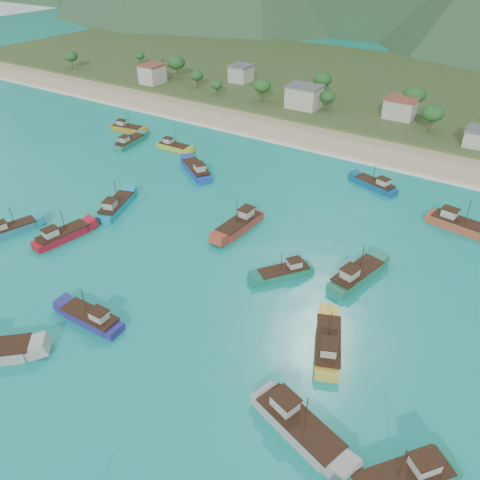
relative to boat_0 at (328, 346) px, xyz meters
The scene contains 22 objects.
ground 19.43m from the boat_0, 166.25° to the right, with size 600.00×600.00×0.00m, color #0C8A81.
beach 76.74m from the boat_0, 104.23° to the left, with size 400.00×18.00×1.20m, color beige.
land 136.70m from the boat_0, 97.93° to the left, with size 400.00×110.00×2.40m, color #385123.
surf_line 67.58m from the boat_0, 106.21° to the left, with size 400.00×2.50×0.08m, color white.
village 97.01m from the boat_0, 89.24° to the left, with size 210.24×28.92×6.70m.
vegetation 103.16m from the boat_0, 106.83° to the left, with size 278.61×25.78×9.07m.
boat_0 is the anchor object (origin of this frame).
boat_1 55.59m from the boat_0, 166.70° to the left, with size 6.91×12.05×6.83m.
boat_2 62.04m from the boat_0, 144.27° to the left, with size 12.00×9.56×7.10m.
boat_3 53.50m from the boat_0, 101.95° to the left, with size 10.92×6.21×6.19m.
boat_6 65.26m from the boat_0, behind, with size 5.71×10.34×5.86m.
boat_7 14.09m from the boat_0, 80.80° to the right, with size 13.23×7.51×7.50m.
boat_9 17.52m from the boat_0, 97.77° to the left, with size 6.30×12.45×7.06m.
boat_11 34.71m from the boat_0, 143.58° to the left, with size 4.34×12.18×7.07m.
boat_12 20.02m from the boat_0, 42.80° to the right, with size 10.41×11.65×7.15m.
boat_13 17.77m from the boat_0, 137.88° to the left, with size 8.18×9.52×5.76m.
boat_15 35.37m from the boat_0, 156.64° to the right, with size 10.62×3.34×6.24m.
boat_22 54.71m from the boat_0, behind, with size 5.15×11.33×6.46m.
boat_24 98.62m from the boat_0, 150.25° to the left, with size 10.44×4.45×5.97m.
boat_26 44.92m from the boat_0, 78.64° to the left, with size 12.59×5.46×7.20m.
boat_29 79.29m from the boat_0, 145.09° to the left, with size 9.76×3.15×5.72m.
boat_30 87.52m from the boat_0, 151.98° to the left, with size 4.32×10.89×6.26m.
Camera 1 is at (33.53, -41.50, 49.77)m, focal length 35.00 mm.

